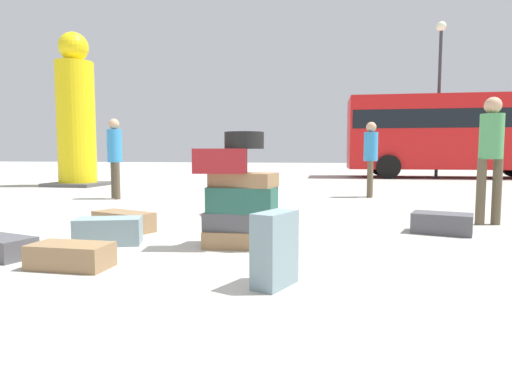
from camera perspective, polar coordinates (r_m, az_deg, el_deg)
name	(u,v)px	position (r m, az deg, el deg)	size (l,w,h in m)	color
ground_plane	(196,255)	(4.23, -7.83, -8.13)	(80.00, 80.00, 0.00)	#ADA89E
suitcase_tower	(239,198)	(4.47, -2.22, -0.83)	(0.84, 0.58, 1.17)	olive
suitcase_slate_left_side	(275,249)	(3.19, 2.47, -7.44)	(0.19, 0.38, 0.54)	gray
suitcase_brown_white_trunk	(124,222)	(5.66, -16.83, -3.70)	(0.79, 0.35, 0.24)	olive
suitcase_slate_right_side	(109,231)	(4.90, -18.63, -4.85)	(0.67, 0.34, 0.28)	gray
suitcase_brown_upright_blue	(230,195)	(6.85, -3.36, -0.33)	(0.31, 0.33, 0.64)	olive
suitcase_brown_foreground_far	(71,256)	(4.03, -22.97, -7.65)	(0.66, 0.35, 0.21)	olive
suitcase_charcoal_foreground_near	(442,223)	(5.74, 23.03, -3.75)	(0.67, 0.40, 0.24)	#4C4C51
person_bearded_onlooker	(371,153)	(9.87, 14.69, 4.98)	(0.30, 0.34, 1.64)	brown
person_tourist_with_camera	(491,149)	(6.63, 28.25, 4.98)	(0.33, 0.30, 1.70)	brown
person_passerby_in_red	(115,152)	(9.68, -17.92, 5.02)	(0.30, 0.30, 1.68)	brown
yellow_dummy_statue	(76,118)	(14.00, -22.38, 8.86)	(1.51, 1.51, 4.43)	yellow
parked_bus	(455,131)	(18.99, 24.49, 7.24)	(8.29, 3.02, 3.15)	red
lamp_post	(440,76)	(18.57, 22.78, 13.70)	(0.36, 0.36, 5.90)	#333338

